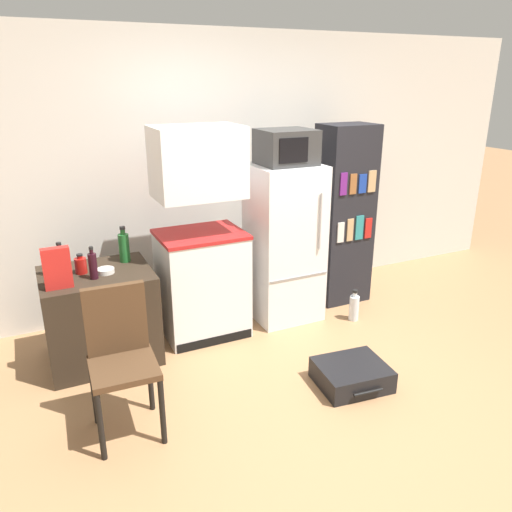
{
  "coord_description": "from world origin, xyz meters",
  "views": [
    {
      "loc": [
        -1.84,
        -2.49,
        2.16
      ],
      "look_at": [
        -0.26,
        0.85,
        0.82
      ],
      "focal_mm": 35.0,
      "sensor_mm": 36.0,
      "label": 1
    }
  ],
  "objects_px": {
    "bottle_wine_dark": "(93,265)",
    "bowl": "(106,271)",
    "bottle_milk_white": "(63,260)",
    "bottle_green_tall": "(124,247)",
    "bottle_blue_soda": "(61,261)",
    "chair": "(120,348)",
    "kitchen_hutch": "(201,244)",
    "cereal_box": "(57,268)",
    "microwave": "(286,147)",
    "water_bottle_front": "(354,307)",
    "bottle_ketchup_red": "(81,265)",
    "suitcase_large_flat": "(352,375)",
    "side_table": "(100,316)",
    "refrigerator": "(284,243)",
    "bookshelf": "(344,216)",
    "bottle_amber_beer": "(47,265)"
  },
  "relations": [
    {
      "from": "kitchen_hutch",
      "to": "bottle_wine_dark",
      "type": "bearing_deg",
      "value": -168.49
    },
    {
      "from": "side_table",
      "to": "suitcase_large_flat",
      "type": "distance_m",
      "value": 2.0
    },
    {
      "from": "kitchen_hutch",
      "to": "microwave",
      "type": "bearing_deg",
      "value": -0.19
    },
    {
      "from": "kitchen_hutch",
      "to": "suitcase_large_flat",
      "type": "height_order",
      "value": "kitchen_hutch"
    },
    {
      "from": "kitchen_hutch",
      "to": "bookshelf",
      "type": "height_order",
      "value": "kitchen_hutch"
    },
    {
      "from": "refrigerator",
      "to": "bottle_ketchup_red",
      "type": "bearing_deg",
      "value": -179.08
    },
    {
      "from": "side_table",
      "to": "water_bottle_front",
      "type": "bearing_deg",
      "value": -8.39
    },
    {
      "from": "bottle_blue_soda",
      "to": "bowl",
      "type": "relative_size",
      "value": 1.97
    },
    {
      "from": "bottle_ketchup_red",
      "to": "chair",
      "type": "xyz_separation_m",
      "value": [
        0.09,
        -0.96,
        -0.24
      ]
    },
    {
      "from": "cereal_box",
      "to": "refrigerator",
      "type": "bearing_deg",
      "value": 7.5
    },
    {
      "from": "bookshelf",
      "to": "chair",
      "type": "height_order",
      "value": "bookshelf"
    },
    {
      "from": "bottle_wine_dark",
      "to": "bowl",
      "type": "xyz_separation_m",
      "value": [
        0.1,
        0.08,
        -0.09
      ]
    },
    {
      "from": "side_table",
      "to": "bottle_blue_soda",
      "type": "xyz_separation_m",
      "value": [
        -0.23,
        0.05,
        0.48
      ]
    },
    {
      "from": "bottle_ketchup_red",
      "to": "bottle_wine_dark",
      "type": "bearing_deg",
      "value": -65.04
    },
    {
      "from": "bottle_blue_soda",
      "to": "chair",
      "type": "height_order",
      "value": "bottle_blue_soda"
    },
    {
      "from": "bottle_blue_soda",
      "to": "cereal_box",
      "type": "distance_m",
      "value": 0.26
    },
    {
      "from": "bottle_amber_beer",
      "to": "water_bottle_front",
      "type": "relative_size",
      "value": 0.66
    },
    {
      "from": "bottle_ketchup_red",
      "to": "bowl",
      "type": "relative_size",
      "value": 1.17
    },
    {
      "from": "bottle_amber_beer",
      "to": "suitcase_large_flat",
      "type": "distance_m",
      "value": 2.43
    },
    {
      "from": "bowl",
      "to": "suitcase_large_flat",
      "type": "bearing_deg",
      "value": -36.97
    },
    {
      "from": "bookshelf",
      "to": "bottle_green_tall",
      "type": "distance_m",
      "value": 2.13
    },
    {
      "from": "bottle_ketchup_red",
      "to": "bottle_blue_soda",
      "type": "height_order",
      "value": "bottle_blue_soda"
    },
    {
      "from": "side_table",
      "to": "cereal_box",
      "type": "relative_size",
      "value": 2.76
    },
    {
      "from": "cereal_box",
      "to": "suitcase_large_flat",
      "type": "distance_m",
      "value": 2.26
    },
    {
      "from": "bottle_wine_dark",
      "to": "bottle_blue_soda",
      "type": "bearing_deg",
      "value": 139.87
    },
    {
      "from": "bottle_blue_soda",
      "to": "chair",
      "type": "relative_size",
      "value": 0.27
    },
    {
      "from": "bottle_milk_white",
      "to": "water_bottle_front",
      "type": "distance_m",
      "value": 2.58
    },
    {
      "from": "bookshelf",
      "to": "bottle_green_tall",
      "type": "bearing_deg",
      "value": -179.87
    },
    {
      "from": "microwave",
      "to": "bottle_ketchup_red",
      "type": "height_order",
      "value": "microwave"
    },
    {
      "from": "bottle_green_tall",
      "to": "bottle_blue_soda",
      "type": "bearing_deg",
      "value": -168.78
    },
    {
      "from": "kitchen_hutch",
      "to": "bottle_milk_white",
      "type": "bearing_deg",
      "value": 172.14
    },
    {
      "from": "bottle_milk_white",
      "to": "chair",
      "type": "bearing_deg",
      "value": -80.02
    },
    {
      "from": "refrigerator",
      "to": "bottle_green_tall",
      "type": "bearing_deg",
      "value": 176.45
    },
    {
      "from": "bookshelf",
      "to": "water_bottle_front",
      "type": "relative_size",
      "value": 5.79
    },
    {
      "from": "kitchen_hutch",
      "to": "bottle_blue_soda",
      "type": "relative_size",
      "value": 6.91
    },
    {
      "from": "microwave",
      "to": "bottle_ketchup_red",
      "type": "distance_m",
      "value": 1.94
    },
    {
      "from": "microwave",
      "to": "bottle_green_tall",
      "type": "relative_size",
      "value": 1.56
    },
    {
      "from": "bottle_amber_beer",
      "to": "bowl",
      "type": "bearing_deg",
      "value": -20.15
    },
    {
      "from": "kitchen_hutch",
      "to": "cereal_box",
      "type": "bearing_deg",
      "value": -167.37
    },
    {
      "from": "bottle_milk_white",
      "to": "bottle_wine_dark",
      "type": "height_order",
      "value": "bottle_wine_dark"
    },
    {
      "from": "microwave",
      "to": "bottle_milk_white",
      "type": "height_order",
      "value": "microwave"
    },
    {
      "from": "refrigerator",
      "to": "suitcase_large_flat",
      "type": "bearing_deg",
      "value": -94.29
    },
    {
      "from": "cereal_box",
      "to": "suitcase_large_flat",
      "type": "relative_size",
      "value": 0.55
    },
    {
      "from": "bottle_ketchup_red",
      "to": "bottle_green_tall",
      "type": "bearing_deg",
      "value": 18.2
    },
    {
      "from": "bottle_milk_white",
      "to": "suitcase_large_flat",
      "type": "bearing_deg",
      "value": -37.93
    },
    {
      "from": "microwave",
      "to": "water_bottle_front",
      "type": "relative_size",
      "value": 1.52
    },
    {
      "from": "chair",
      "to": "refrigerator",
      "type": "bearing_deg",
      "value": 32.91
    },
    {
      "from": "bottle_milk_white",
      "to": "bottle_green_tall",
      "type": "height_order",
      "value": "bottle_green_tall"
    },
    {
      "from": "microwave",
      "to": "bookshelf",
      "type": "xyz_separation_m",
      "value": [
        0.71,
        0.09,
        -0.71
      ]
    },
    {
      "from": "cereal_box",
      "to": "water_bottle_front",
      "type": "xyz_separation_m",
      "value": [
        2.5,
        -0.13,
        -0.76
      ]
    }
  ]
}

